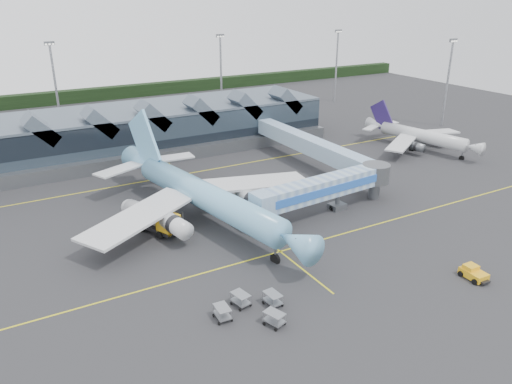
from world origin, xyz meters
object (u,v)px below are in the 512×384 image
pushback_tug (473,273)px  fuel_truck (149,216)px  jet_bridge (333,186)px  regional_jet (419,135)px  main_airliner (201,194)px

pushback_tug → fuel_truck: bearing=134.4°
jet_bridge → pushback_tug: bearing=-88.8°
regional_jet → fuel_truck: regional_jet is taller
regional_jet → fuel_truck: bearing=176.6°
jet_bridge → pushback_tug: (2.58, -25.35, -3.62)m
jet_bridge → fuel_truck: 29.40m
pushback_tug → jet_bridge: bearing=97.7°
regional_jet → jet_bridge: (-38.55, -18.28, 1.20)m
main_airliner → fuel_truck: main_airliner is taller
jet_bridge → pushback_tug: 25.73m
regional_jet → fuel_truck: 67.44m
fuel_truck → regional_jet: bearing=-15.1°
fuel_truck → pushback_tug: fuel_truck is taller
main_airliner → jet_bridge: size_ratio=1.71×
regional_jet → jet_bridge: size_ratio=1.05×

